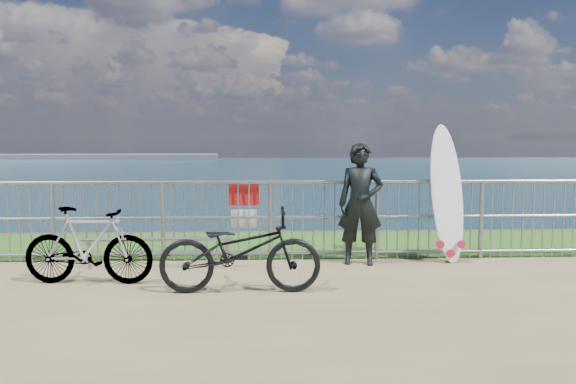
{
  "coord_description": "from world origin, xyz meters",
  "views": [
    {
      "loc": [
        -0.6,
        -6.18,
        1.72
      ],
      "look_at": [
        -0.27,
        1.2,
        1.0
      ],
      "focal_mm": 35.0,
      "sensor_mm": 36.0,
      "label": 1
    }
  ],
  "objects_px": {
    "surfer": "(360,204)",
    "bicycle_far": "(88,245)",
    "bicycle_near": "(240,251)",
    "surfboard": "(447,198)"
  },
  "relations": [
    {
      "from": "surfer",
      "to": "bicycle_far",
      "type": "height_order",
      "value": "surfer"
    },
    {
      "from": "surfer",
      "to": "bicycle_near",
      "type": "distance_m",
      "value": 2.09
    },
    {
      "from": "surfboard",
      "to": "bicycle_near",
      "type": "height_order",
      "value": "surfboard"
    },
    {
      "from": "surfer",
      "to": "bicycle_near",
      "type": "bearing_deg",
      "value": -129.28
    },
    {
      "from": "bicycle_near",
      "to": "bicycle_far",
      "type": "relative_size",
      "value": 1.17
    },
    {
      "from": "surfer",
      "to": "surfboard",
      "type": "height_order",
      "value": "surfboard"
    },
    {
      "from": "bicycle_near",
      "to": "bicycle_far",
      "type": "height_order",
      "value": "bicycle_near"
    },
    {
      "from": "surfer",
      "to": "bicycle_far",
      "type": "distance_m",
      "value": 3.5
    },
    {
      "from": "surfer",
      "to": "bicycle_near",
      "type": "height_order",
      "value": "surfer"
    },
    {
      "from": "surfer",
      "to": "bicycle_near",
      "type": "xyz_separation_m",
      "value": [
        -1.57,
        -1.34,
        -0.35
      ]
    }
  ]
}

